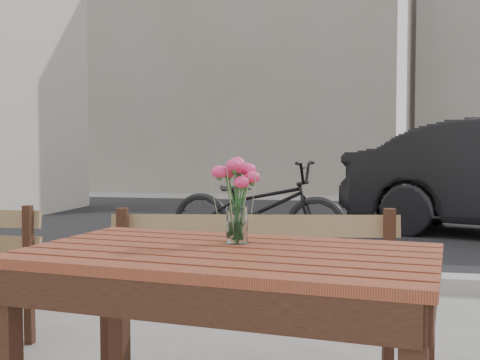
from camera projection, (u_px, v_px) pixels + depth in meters
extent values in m
cube|color=black|center=(345.00, 225.00, 8.82)|extent=(30.00, 8.00, 0.00)
cube|color=#9B9892|center=(332.00, 278.00, 4.90)|extent=(30.00, 0.25, 0.12)
cube|color=gray|center=(240.00, 41.00, 16.06)|extent=(8.00, 3.00, 8.00)
cube|color=brown|center=(228.00, 255.00, 1.92)|extent=(1.39, 0.93, 0.03)
cube|color=black|center=(119.00, 330.00, 2.44)|extent=(0.07, 0.07, 0.77)
cube|color=#92734B|center=(255.00, 301.00, 2.69)|extent=(1.43, 0.61, 0.03)
cube|color=#92734B|center=(255.00, 242.00, 2.88)|extent=(1.36, 0.27, 0.37)
cube|color=black|center=(107.00, 359.00, 2.55)|extent=(0.06, 0.06, 0.45)
cube|color=black|center=(123.00, 296.00, 2.86)|extent=(0.06, 0.06, 0.84)
cube|color=black|center=(389.00, 297.00, 2.83)|extent=(0.06, 0.06, 0.84)
cylinder|color=white|center=(237.00, 225.00, 2.05)|extent=(0.07, 0.07, 0.12)
cylinder|color=#2C6B2F|center=(237.00, 207.00, 2.05)|extent=(0.04, 0.04, 0.25)
cube|color=black|center=(28.00, 275.00, 3.42)|extent=(0.05, 0.05, 0.80)
imported|color=black|center=(257.00, 209.00, 6.21)|extent=(1.98, 0.95, 1.00)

